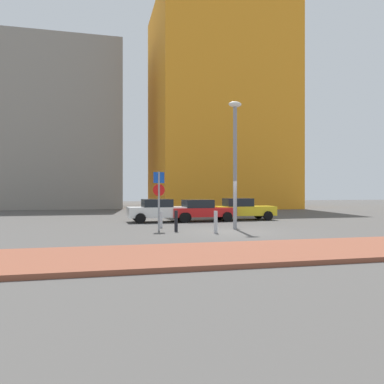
{
  "coord_description": "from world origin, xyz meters",
  "views": [
    {
      "loc": [
        -6.1,
        -17.53,
        1.96
      ],
      "look_at": [
        -1.05,
        3.18,
        1.94
      ],
      "focal_mm": 35.35,
      "sensor_mm": 36.0,
      "label": 1
    }
  ],
  "objects_px": {
    "parking_sign_post": "(159,193)",
    "street_lamp": "(235,154)",
    "parking_meter": "(235,211)",
    "traffic_bollard_near": "(216,222)",
    "traffic_bollard_mid": "(176,221)",
    "traffic_bollard_far": "(161,220)",
    "parked_car_white": "(160,210)",
    "parked_car_yellow": "(242,209)",
    "parked_car_red": "(201,210)"
  },
  "relations": [
    {
      "from": "parking_sign_post",
      "to": "parked_car_red",
      "type": "bearing_deg",
      "value": 55.73
    },
    {
      "from": "parked_car_yellow",
      "to": "parking_meter",
      "type": "height_order",
      "value": "parked_car_yellow"
    },
    {
      "from": "parked_car_red",
      "to": "traffic_bollard_mid",
      "type": "relative_size",
      "value": 4.14
    },
    {
      "from": "traffic_bollard_far",
      "to": "parked_car_white",
      "type": "bearing_deg",
      "value": 81.99
    },
    {
      "from": "parked_car_red",
      "to": "traffic_bollard_near",
      "type": "bearing_deg",
      "value": -99.47
    },
    {
      "from": "parking_meter",
      "to": "traffic_bollard_mid",
      "type": "distance_m",
      "value": 3.62
    },
    {
      "from": "traffic_bollard_mid",
      "to": "traffic_bollard_far",
      "type": "relative_size",
      "value": 1.17
    },
    {
      "from": "traffic_bollard_far",
      "to": "traffic_bollard_near",
      "type": "bearing_deg",
      "value": -57.38
    },
    {
      "from": "parked_car_red",
      "to": "parked_car_yellow",
      "type": "xyz_separation_m",
      "value": [
        3.07,
        0.46,
        0.03
      ]
    },
    {
      "from": "parked_car_white",
      "to": "parked_car_yellow",
      "type": "xyz_separation_m",
      "value": [
        5.78,
        0.39,
        0.0
      ]
    },
    {
      "from": "traffic_bollard_near",
      "to": "traffic_bollard_mid",
      "type": "bearing_deg",
      "value": 146.95
    },
    {
      "from": "parking_meter",
      "to": "traffic_bollard_mid",
      "type": "height_order",
      "value": "parking_meter"
    },
    {
      "from": "parked_car_white",
      "to": "street_lamp",
      "type": "xyz_separation_m",
      "value": [
        3.1,
        -5.48,
        3.2
      ]
    },
    {
      "from": "parking_sign_post",
      "to": "traffic_bollard_mid",
      "type": "distance_m",
      "value": 1.67
    },
    {
      "from": "parking_meter",
      "to": "parked_car_red",
      "type": "bearing_deg",
      "value": 96.9
    },
    {
      "from": "traffic_bollard_near",
      "to": "parked_car_yellow",
      "type": "bearing_deg",
      "value": 60.45
    },
    {
      "from": "parked_car_red",
      "to": "street_lamp",
      "type": "bearing_deg",
      "value": -85.92
    },
    {
      "from": "parking_sign_post",
      "to": "traffic_bollard_far",
      "type": "relative_size",
      "value": 3.35
    },
    {
      "from": "parking_sign_post",
      "to": "traffic_bollard_near",
      "type": "height_order",
      "value": "parking_sign_post"
    },
    {
      "from": "street_lamp",
      "to": "traffic_bollard_far",
      "type": "height_order",
      "value": "street_lamp"
    },
    {
      "from": "parked_car_red",
      "to": "parking_meter",
      "type": "bearing_deg",
      "value": -83.1
    },
    {
      "from": "street_lamp",
      "to": "traffic_bollard_near",
      "type": "height_order",
      "value": "street_lamp"
    },
    {
      "from": "parked_car_red",
      "to": "traffic_bollard_far",
      "type": "xyz_separation_m",
      "value": [
        -3.25,
        -3.76,
        -0.29
      ]
    },
    {
      "from": "traffic_bollard_near",
      "to": "traffic_bollard_far",
      "type": "bearing_deg",
      "value": 122.62
    },
    {
      "from": "parked_car_red",
      "to": "parking_meter",
      "type": "distance_m",
      "value": 4.94
    },
    {
      "from": "street_lamp",
      "to": "traffic_bollard_far",
      "type": "bearing_deg",
      "value": 155.59
    },
    {
      "from": "parked_car_red",
      "to": "parked_car_yellow",
      "type": "height_order",
      "value": "parked_car_yellow"
    },
    {
      "from": "parked_car_white",
      "to": "street_lamp",
      "type": "height_order",
      "value": "street_lamp"
    },
    {
      "from": "street_lamp",
      "to": "traffic_bollard_mid",
      "type": "relative_size",
      "value": 6.46
    },
    {
      "from": "parking_meter",
      "to": "street_lamp",
      "type": "height_order",
      "value": "street_lamp"
    },
    {
      "from": "parking_sign_post",
      "to": "traffic_bollard_mid",
      "type": "xyz_separation_m",
      "value": [
        0.76,
        -0.61,
        -1.35
      ]
    },
    {
      "from": "parked_car_yellow",
      "to": "traffic_bollard_near",
      "type": "bearing_deg",
      "value": -119.55
    },
    {
      "from": "parked_car_yellow",
      "to": "traffic_bollard_near",
      "type": "height_order",
      "value": "parked_car_yellow"
    },
    {
      "from": "street_lamp",
      "to": "parking_meter",
      "type": "bearing_deg",
      "value": 67.98
    },
    {
      "from": "parked_car_white",
      "to": "parking_sign_post",
      "type": "bearing_deg",
      "value": -99.54
    },
    {
      "from": "parked_car_red",
      "to": "parking_meter",
      "type": "height_order",
      "value": "parked_car_red"
    },
    {
      "from": "parked_car_white",
      "to": "parked_car_red",
      "type": "xyz_separation_m",
      "value": [
        2.71,
        -0.07,
        -0.03
      ]
    },
    {
      "from": "parked_car_yellow",
      "to": "street_lamp",
      "type": "height_order",
      "value": "street_lamp"
    },
    {
      "from": "traffic_bollard_far",
      "to": "parking_sign_post",
      "type": "bearing_deg",
      "value": -103.26
    },
    {
      "from": "parking_sign_post",
      "to": "parking_meter",
      "type": "height_order",
      "value": "parking_sign_post"
    },
    {
      "from": "traffic_bollard_near",
      "to": "parked_car_white",
      "type": "bearing_deg",
      "value": 102.29
    },
    {
      "from": "street_lamp",
      "to": "parked_car_white",
      "type": "bearing_deg",
      "value": 119.5
    },
    {
      "from": "parking_meter",
      "to": "traffic_bollard_near",
      "type": "height_order",
      "value": "parking_meter"
    },
    {
      "from": "parking_meter",
      "to": "traffic_bollard_near",
      "type": "xyz_separation_m",
      "value": [
        -1.76,
        -2.11,
        -0.38
      ]
    },
    {
      "from": "parking_sign_post",
      "to": "street_lamp",
      "type": "relative_size",
      "value": 0.44
    },
    {
      "from": "parked_car_white",
      "to": "parking_meter",
      "type": "xyz_separation_m",
      "value": [
        3.31,
        -4.97,
        0.15
      ]
    },
    {
      "from": "parked_car_white",
      "to": "parking_meter",
      "type": "distance_m",
      "value": 5.97
    },
    {
      "from": "parked_car_yellow",
      "to": "traffic_bollard_far",
      "type": "relative_size",
      "value": 4.85
    },
    {
      "from": "traffic_bollard_near",
      "to": "parking_sign_post",
      "type": "bearing_deg",
      "value": 145.13
    },
    {
      "from": "parked_car_white",
      "to": "traffic_bollard_mid",
      "type": "bearing_deg",
      "value": -91.39
    }
  ]
}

